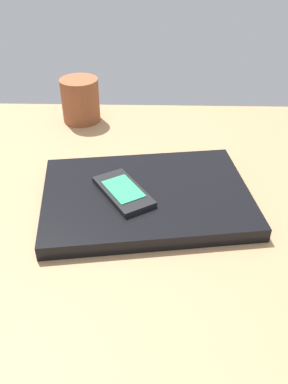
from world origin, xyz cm
name	(u,v)px	position (x,y,z in cm)	size (l,w,h in cm)	color
desk_surface	(146,218)	(0.00, 0.00, 1.50)	(120.00, 80.00, 3.00)	#9E7751
laptop_closed	(144,197)	(-0.35, 2.05, 4.12)	(31.60, 22.36, 2.25)	black
cell_phone_on_laptop	(123,191)	(-3.49, 1.13, 5.71)	(10.30, 12.07, 0.99)	black
pen_cup	(80,100)	(-14.64, 31.63, 7.55)	(7.96, 7.96, 9.10)	brown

